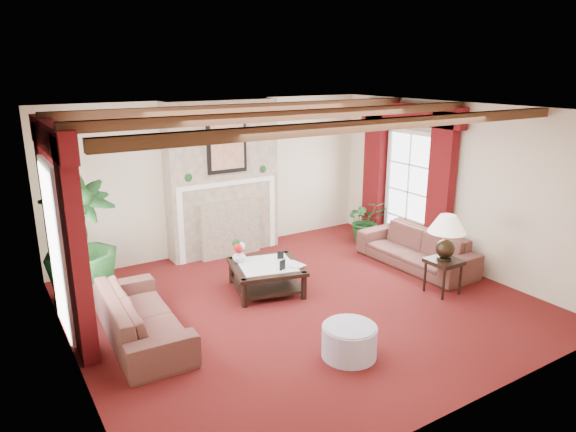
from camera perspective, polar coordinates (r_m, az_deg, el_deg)
floor at (r=7.37m, az=1.63°, el=-9.72°), size 6.00×6.00×0.00m
ceiling at (r=6.65m, az=1.81°, el=11.72°), size 6.00×6.00×0.00m
back_wall at (r=9.23m, az=-7.82°, el=4.36°), size 6.00×0.02×2.70m
left_wall at (r=5.85m, az=-23.59°, el=-3.81°), size 0.02×5.50×2.70m
right_wall at (r=8.86m, az=18.11°, el=3.21°), size 0.02×5.50×2.70m
ceiling_beams at (r=6.65m, az=1.81°, el=11.20°), size 6.00×3.00×0.12m
fireplace at (r=8.88m, az=-7.61°, el=12.70°), size 2.00×0.52×2.70m
french_door_left at (r=6.64m, az=-25.47°, el=5.19°), size 0.10×1.10×2.16m
french_door_right at (r=9.37m, az=13.71°, el=9.06°), size 0.10×1.10×2.16m
curtains_left at (r=6.59m, az=-24.96°, el=8.90°), size 0.20×2.40×2.55m
curtains_right at (r=9.26m, az=13.40°, el=11.62°), size 0.20×2.40×2.55m
sofa_left at (r=6.60m, az=-16.05°, el=-9.78°), size 2.09×0.78×0.80m
sofa_right at (r=8.82m, az=14.07°, el=-2.90°), size 2.11×0.73×0.81m
potted_palm at (r=7.81m, az=-21.82°, el=-5.40°), size 1.80×2.24×1.00m
small_plant at (r=9.93m, az=8.62°, el=-0.98°), size 1.30×1.32×0.64m
coffee_table at (r=7.70m, az=-2.41°, el=-6.86°), size 1.22×1.22×0.41m
side_table at (r=7.93m, az=16.80°, el=-6.42°), size 0.48×0.48×0.52m
ottoman at (r=6.11m, az=6.82°, el=-13.66°), size 0.64×0.64×0.37m
table_lamp at (r=7.73m, az=17.17°, el=-2.24°), size 0.55×0.55×0.69m
flower_vase at (r=7.72m, az=-5.46°, el=-4.42°), size 0.31×0.31×0.20m
book at (r=7.46m, az=0.12°, el=-4.69°), size 0.23×0.11×0.30m
photo_frame_a at (r=7.39m, az=-0.62°, el=-5.49°), size 0.11×0.06×0.15m
photo_frame_b at (r=7.80m, az=-0.84°, el=-4.40°), size 0.10×0.06×0.13m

